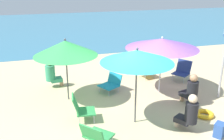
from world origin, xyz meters
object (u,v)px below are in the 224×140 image
beach_chair_c (182,70)px  beach_chair_e (111,83)px  umbrella_purple (162,43)px  swim_ring (205,114)px  beach_bag (219,130)px  beach_chair_d (145,68)px  person_a (52,73)px  person_c (189,113)px  umbrella_teal (137,56)px  beach_chair_a (96,135)px  umbrella_green (66,48)px  beach_chair_b (81,108)px  person_b (191,89)px

beach_chair_c → beach_chair_e: (-2.66, -0.25, -0.08)m
beach_chair_c → umbrella_purple: bearing=-4.3°
swim_ring → beach_bag: beach_bag is taller
beach_chair_d → person_a: 3.31m
beach_bag → swim_ring: bearing=74.2°
person_c → umbrella_teal: bearing=23.6°
beach_chair_a → swim_ring: size_ratio=1.66×
beach_chair_c → person_a: (-4.40, 0.64, 0.11)m
umbrella_teal → umbrella_green: 2.27m
beach_chair_b → beach_chair_d: beach_chair_b is taller
umbrella_teal → person_c: (1.04, -0.72, -1.24)m
beach_chair_d → umbrella_green: bearing=-79.9°
person_b → umbrella_purple: bearing=6.7°
beach_chair_b → person_c: (2.30, -1.15, 0.11)m
umbrella_green → swim_ring: 4.11m
umbrella_teal → swim_ring: size_ratio=4.09×
umbrella_green → person_a: (-0.37, 1.08, -1.09)m
swim_ring → beach_chair_d: bearing=95.8°
umbrella_green → beach_chair_a: size_ratio=2.37×
person_b → beach_bag: 1.63m
person_c → beach_chair_b: bearing=31.7°
beach_chair_d → swim_ring: 3.15m
beach_chair_d → beach_chair_e: beach_chair_d is taller
umbrella_teal → person_b: (1.83, 0.45, -1.23)m
umbrella_green → beach_chair_d: umbrella_green is taller
umbrella_teal → beach_chair_e: bearing=91.2°
umbrella_purple → beach_chair_b: (-2.66, -1.08, -1.20)m
beach_chair_a → beach_chair_c: (3.78, 2.95, 0.06)m
umbrella_teal → beach_chair_b: size_ratio=2.76×
beach_chair_a → person_c: person_c is taller
beach_chair_a → beach_chair_c: size_ratio=1.06×
umbrella_purple → beach_chair_a: (-2.56, -2.25, -1.25)m
person_a → beach_chair_d: bearing=-4.5°
beach_chair_b → person_c: person_c is taller
umbrella_green → person_c: (2.45, -2.49, -1.09)m
beach_chair_d → person_a: person_a is taller
person_b → swim_ring: (0.01, -0.69, -0.42)m
beach_chair_c → beach_chair_d: beach_chair_c is taller
beach_chair_b → swim_ring: 3.19m
beach_chair_a → beach_chair_b: size_ratio=1.12×
person_a → beach_chair_c: bearing=-13.2°
umbrella_teal → beach_chair_d: umbrella_teal is taller
umbrella_teal → swim_ring: (1.84, -0.24, -1.65)m
beach_chair_e → beach_chair_a: bearing=38.3°
umbrella_green → umbrella_purple: umbrella_green is taller
umbrella_green → person_c: size_ratio=1.94×
umbrella_purple → beach_chair_b: bearing=-157.9°
beach_chair_c → person_a: 4.45m
umbrella_purple → person_b: size_ratio=2.34×
beach_chair_b → beach_chair_c: 4.27m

